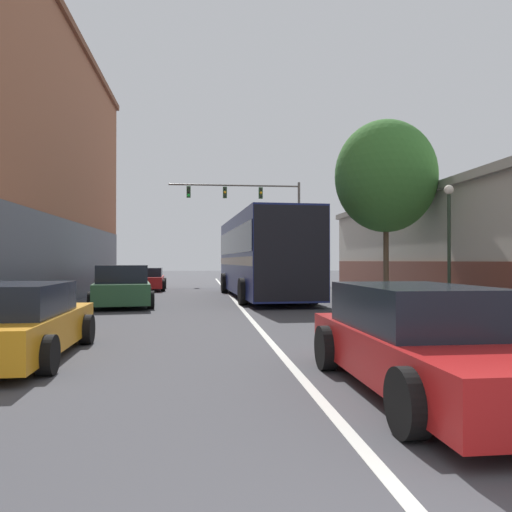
# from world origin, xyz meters

# --- Properties ---
(lane_center_line) EXTENTS (0.14, 49.99, 0.01)m
(lane_center_line) POSITION_xyz_m (0.00, 18.99, 0.00)
(lane_center_line) COLOR silver
(lane_center_line) RESTS_ON ground_plane
(bus) EXTENTS (3.35, 11.60, 3.53)m
(bus) POSITION_xyz_m (1.32, 20.32, 1.98)
(bus) COLOR navy
(bus) RESTS_ON ground_plane
(hatchback_foreground) EXTENTS (1.91, 4.68, 1.31)m
(hatchback_foreground) POSITION_xyz_m (1.32, 4.38, 0.63)
(hatchback_foreground) COLOR red
(hatchback_foreground) RESTS_ON ground_plane
(parked_car_left_near) EXTENTS (2.12, 4.64, 1.24)m
(parked_car_left_near) POSITION_xyz_m (-4.31, 26.70, 0.60)
(parked_car_left_near) COLOR red
(parked_car_left_near) RESTS_ON ground_plane
(parked_car_left_mid) EXTENTS (2.57, 4.61, 1.47)m
(parked_car_left_mid) POSITION_xyz_m (-4.19, 16.76, 0.69)
(parked_car_left_mid) COLOR #285633
(parked_car_left_mid) RESTS_ON ground_plane
(parked_car_left_far) EXTENTS (2.07, 4.35, 1.26)m
(parked_car_left_far) POSITION_xyz_m (-4.47, 7.09, 0.60)
(parked_car_left_far) COLOR orange
(parked_car_left_far) RESTS_ON ground_plane
(traffic_signal_gantry) EXTENTS (9.44, 0.36, 7.33)m
(traffic_signal_gantry) POSITION_xyz_m (2.67, 33.97, 5.47)
(traffic_signal_gantry) COLOR #514C47
(traffic_signal_gantry) RESTS_ON ground_plane
(street_lamp) EXTENTS (0.29, 0.29, 3.92)m
(street_lamp) POSITION_xyz_m (6.06, 12.75, 2.14)
(street_lamp) COLOR #233323
(street_lamp) RESTS_ON ground_plane
(street_tree_near) EXTENTS (3.88, 3.49, 6.98)m
(street_tree_near) POSITION_xyz_m (5.60, 16.69, 4.84)
(street_tree_near) COLOR brown
(street_tree_near) RESTS_ON ground_plane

